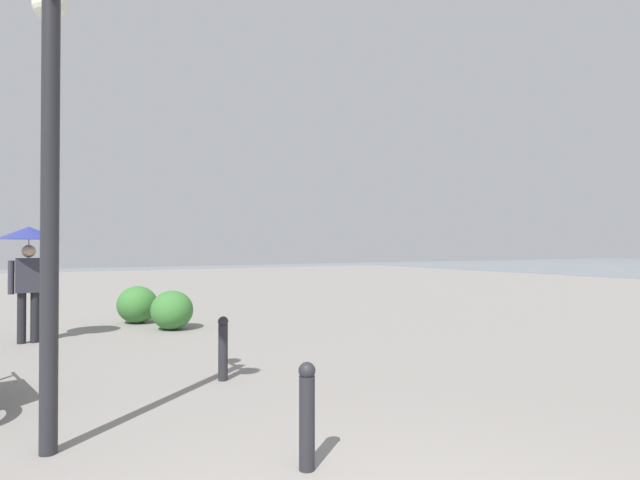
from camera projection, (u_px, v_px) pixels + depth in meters
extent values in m
cylinder|color=#232328|center=(50.00, 218.00, 4.15)|extent=(0.14, 0.14, 3.82)
sphere|color=#EAEACC|center=(49.00, 5.00, 4.47)|extent=(0.28, 0.28, 0.28)
cylinder|color=black|center=(35.00, 317.00, 8.92)|extent=(0.14, 0.14, 0.90)
cylinder|color=black|center=(22.00, 318.00, 8.82)|extent=(0.14, 0.14, 0.90)
cube|color=#2D2D38|center=(29.00, 275.00, 8.88)|extent=(0.24, 0.40, 0.60)
sphere|color=tan|center=(29.00, 251.00, 8.88)|extent=(0.22, 0.22, 0.22)
cylinder|color=#2D2D38|center=(45.00, 277.00, 9.01)|extent=(0.10, 0.10, 0.58)
cylinder|color=#2D2D38|center=(11.00, 277.00, 8.75)|extent=(0.10, 0.10, 0.58)
cone|color=navy|center=(29.00, 233.00, 8.89)|extent=(1.00, 1.00, 0.22)
cylinder|color=gray|center=(29.00, 257.00, 8.88)|extent=(0.02, 0.02, 0.80)
cylinder|color=#232328|center=(307.00, 423.00, 3.83)|extent=(0.12, 0.12, 0.70)
sphere|color=#232328|center=(307.00, 371.00, 3.84)|extent=(0.13, 0.13, 0.13)
cylinder|color=#232328|center=(223.00, 352.00, 6.39)|extent=(0.12, 0.12, 0.70)
sphere|color=#232328|center=(223.00, 321.00, 6.40)|extent=(0.13, 0.13, 0.13)
ellipsoid|color=#387533|center=(137.00, 305.00, 11.20)|extent=(0.95, 0.86, 0.81)
ellipsoid|color=#387533|center=(172.00, 310.00, 10.31)|extent=(0.93, 0.83, 0.79)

